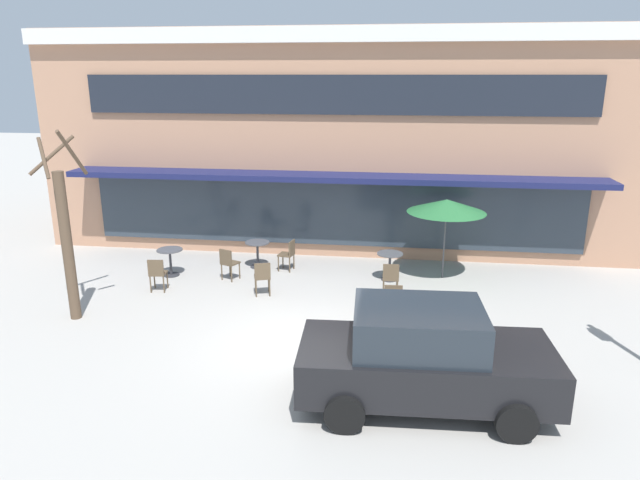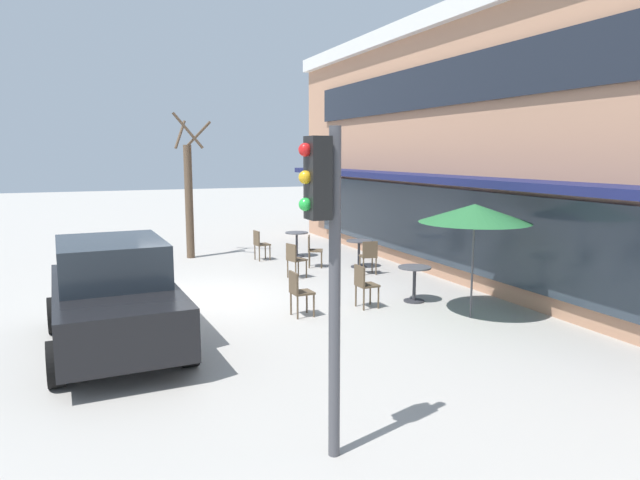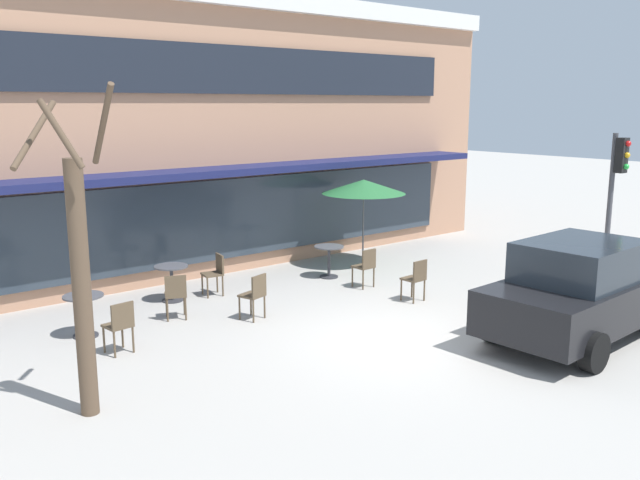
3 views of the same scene
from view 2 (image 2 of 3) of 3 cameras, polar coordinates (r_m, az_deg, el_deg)
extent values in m
plane|color=#ADA8A0|center=(12.62, -11.44, -5.93)|extent=(80.00, 80.00, 0.00)
cube|color=tan|center=(17.17, 23.43, 8.65)|extent=(18.29, 8.00, 6.71)
cube|color=silver|center=(14.89, 12.25, 21.32)|extent=(18.29, 0.24, 0.44)
cube|color=#191E4C|center=(14.29, 10.32, 6.14)|extent=(15.55, 1.10, 0.16)
cube|color=#1E232D|center=(14.65, 12.24, 15.07)|extent=(14.63, 0.10, 1.10)
cube|color=#2D3842|center=(14.66, 11.81, 1.44)|extent=(14.63, 0.10, 1.90)
cylinder|color=#333338|center=(12.44, 9.37, -6.02)|extent=(0.44, 0.44, 0.03)
cylinder|color=#333338|center=(12.35, 9.41, -4.38)|extent=(0.07, 0.07, 0.70)
cylinder|color=#4C4C51|center=(12.28, 9.45, -2.72)|extent=(0.70, 0.70, 0.03)
cylinder|color=#333338|center=(17.56, -2.34, -1.62)|extent=(0.44, 0.44, 0.03)
cylinder|color=#333338|center=(17.50, -2.34, -0.45)|extent=(0.07, 0.07, 0.70)
cylinder|color=#4C4C51|center=(17.45, -2.35, 0.74)|extent=(0.70, 0.70, 0.03)
cylinder|color=#333338|center=(15.95, 3.89, -2.68)|extent=(0.44, 0.44, 0.03)
cylinder|color=#333338|center=(15.88, 3.91, -1.39)|extent=(0.07, 0.07, 0.70)
cylinder|color=#4C4C51|center=(15.82, 3.92, -0.09)|extent=(0.70, 0.70, 0.03)
cylinder|color=#4C4C51|center=(11.26, 15.02, -2.09)|extent=(0.04, 0.04, 2.20)
cone|color=#286B38|center=(11.13, 15.20, 2.60)|extent=(2.10, 2.10, 0.35)
cylinder|color=brown|center=(14.78, -2.18, -2.74)|extent=(0.04, 0.04, 0.45)
cylinder|color=brown|center=(14.51, -1.37, -2.95)|extent=(0.04, 0.04, 0.45)
cylinder|color=brown|center=(14.58, -3.25, -2.91)|extent=(0.04, 0.04, 0.45)
cylinder|color=brown|center=(14.31, -2.44, -3.12)|extent=(0.04, 0.04, 0.45)
cube|color=brown|center=(14.50, -2.32, -1.98)|extent=(0.50, 0.50, 0.04)
cube|color=brown|center=(14.35, -2.90, -1.20)|extent=(0.39, 0.15, 0.40)
cylinder|color=brown|center=(16.06, 0.17, -1.82)|extent=(0.04, 0.04, 0.45)
cylinder|color=brown|center=(15.73, 0.14, -2.04)|extent=(0.04, 0.04, 0.45)
cylinder|color=brown|center=(16.07, -1.05, -1.81)|extent=(0.04, 0.04, 0.45)
cylinder|color=brown|center=(15.74, -1.10, -2.04)|extent=(0.04, 0.04, 0.45)
cube|color=brown|center=(15.86, -0.46, -1.06)|extent=(0.53, 0.53, 0.04)
cube|color=brown|center=(15.83, -1.11, -0.27)|extent=(0.38, 0.20, 0.40)
cylinder|color=brown|center=(11.38, -1.33, -6.19)|extent=(0.04, 0.04, 0.45)
cylinder|color=brown|center=(11.08, -0.62, -6.60)|extent=(0.04, 0.04, 0.45)
cylinder|color=brown|center=(11.26, -2.93, -6.37)|extent=(0.04, 0.04, 0.45)
cylinder|color=brown|center=(10.95, -2.25, -6.79)|extent=(0.04, 0.04, 0.45)
cube|color=brown|center=(11.11, -1.79, -5.26)|extent=(0.42, 0.42, 0.04)
cube|color=brown|center=(10.99, -2.66, -4.24)|extent=(0.40, 0.06, 0.40)
cylinder|color=brown|center=(12.03, 5.04, -5.41)|extent=(0.04, 0.04, 0.45)
cylinder|color=brown|center=(11.74, 5.86, -5.77)|extent=(0.04, 0.04, 0.45)
cylinder|color=brown|center=(11.87, 3.61, -5.59)|extent=(0.04, 0.04, 0.45)
cylinder|color=brown|center=(11.58, 4.40, -5.96)|extent=(0.04, 0.04, 0.45)
cube|color=brown|center=(11.74, 4.74, -4.52)|extent=(0.41, 0.41, 0.04)
cube|color=brown|center=(11.61, 3.98, -3.55)|extent=(0.40, 0.05, 0.40)
cylinder|color=brown|center=(17.26, -5.49, -1.13)|extent=(0.04, 0.04, 0.45)
cylinder|color=brown|center=(16.96, -5.03, -1.30)|extent=(0.04, 0.04, 0.45)
cylinder|color=brown|center=(17.13, -6.53, -1.22)|extent=(0.04, 0.04, 0.45)
cylinder|color=brown|center=(16.82, -6.08, -1.39)|extent=(0.04, 0.04, 0.45)
cube|color=brown|center=(17.00, -5.80, -0.44)|extent=(0.44, 0.44, 0.04)
cube|color=brown|center=(16.90, -6.37, 0.25)|extent=(0.40, 0.09, 0.40)
cylinder|color=brown|center=(15.19, 4.01, -2.45)|extent=(0.04, 0.04, 0.45)
cylinder|color=brown|center=(15.28, 5.24, -2.39)|extent=(0.04, 0.04, 0.45)
cylinder|color=brown|center=(14.87, 4.37, -2.69)|extent=(0.04, 0.04, 0.45)
cylinder|color=brown|center=(14.97, 5.62, -2.63)|extent=(0.04, 0.04, 0.45)
cube|color=brown|center=(15.03, 4.82, -1.62)|extent=(0.47, 0.47, 0.04)
cube|color=brown|center=(14.82, 5.03, -0.91)|extent=(0.11, 0.40, 0.40)
cube|color=black|center=(9.82, -19.85, -6.24)|extent=(4.28, 1.99, 0.76)
cube|color=#232B33|center=(9.82, -20.15, -1.96)|extent=(2.17, 1.69, 0.68)
cylinder|color=black|center=(8.82, -12.99, -10.22)|extent=(0.65, 0.25, 0.64)
cylinder|color=black|center=(8.66, -24.94, -11.17)|extent=(0.65, 0.25, 0.64)
cylinder|color=black|center=(11.27, -15.80, -6.16)|extent=(0.65, 0.25, 0.64)
cylinder|color=black|center=(11.15, -25.02, -6.82)|extent=(0.65, 0.25, 0.64)
cylinder|color=brown|center=(17.60, -12.96, 3.72)|extent=(0.24, 0.24, 3.40)
cylinder|color=brown|center=(17.15, -13.07, 10.61)|extent=(0.14, 0.88, 1.05)
cylinder|color=brown|center=(17.94, -12.18, 10.19)|extent=(0.82, 0.74, 0.84)
cylinder|color=brown|center=(17.70, -13.82, 10.21)|extent=(0.44, 0.45, 0.85)
cylinder|color=#47474C|center=(5.77, 1.45, -5.76)|extent=(0.12, 0.12, 3.40)
cube|color=black|center=(5.52, -0.22, 6.21)|extent=(0.26, 0.20, 0.80)
sphere|color=red|center=(5.47, -1.50, 9.02)|extent=(0.13, 0.13, 0.13)
sphere|color=gold|center=(5.47, -1.49, 6.29)|extent=(0.13, 0.13, 0.13)
sphere|color=green|center=(5.49, -1.48, 3.58)|extent=(0.13, 0.13, 0.13)
camera|label=1|loc=(13.31, -63.58, 13.75)|focal=32.00mm
camera|label=3|loc=(21.01, -38.37, 9.31)|focal=38.00mm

